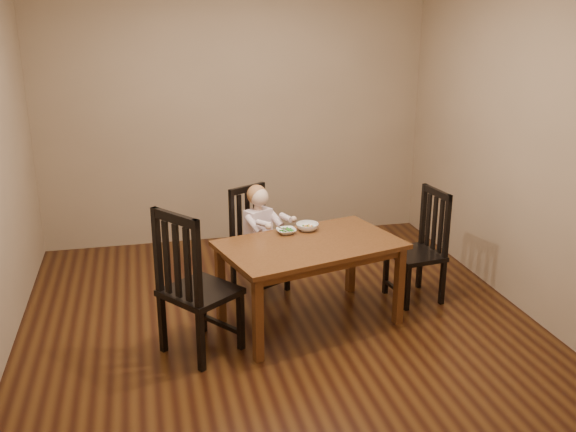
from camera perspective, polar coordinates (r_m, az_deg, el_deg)
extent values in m
cube|color=#45270E|center=(5.21, -0.94, -9.14)|extent=(4.00, 4.00, 0.01)
cube|color=#927A5C|center=(6.68, -4.70, 9.14)|extent=(4.00, 0.01, 2.70)
cube|color=#927A5C|center=(2.90, 7.36, -3.00)|extent=(4.00, 0.01, 2.70)
cube|color=#927A5C|center=(5.51, 19.87, 6.21)|extent=(0.01, 4.00, 2.70)
cube|color=#492A11|center=(4.90, 1.97, -2.58)|extent=(1.50, 1.12, 0.04)
cube|color=#492A11|center=(4.92, 1.97, -3.17)|extent=(1.37, 0.99, 0.07)
cube|color=#492A11|center=(4.51, -2.69, -9.22)|extent=(0.08, 0.08, 0.64)
cube|color=#492A11|center=(5.09, 9.85, -6.14)|extent=(0.08, 0.08, 0.64)
cube|color=#492A11|center=(5.07, -6.02, -6.06)|extent=(0.08, 0.08, 0.64)
cube|color=#492A11|center=(5.60, 5.61, -3.66)|extent=(0.08, 0.08, 0.64)
cube|color=black|center=(5.57, -2.51, -2.93)|extent=(0.53, 0.53, 0.04)
cube|color=black|center=(5.86, -2.22, -3.95)|extent=(0.05, 0.05, 0.37)
cube|color=black|center=(5.66, -4.88, -4.83)|extent=(0.05, 0.05, 0.37)
cube|color=black|center=(5.63, -0.07, -4.87)|extent=(0.05, 0.05, 0.37)
cube|color=black|center=(5.43, -2.76, -5.83)|extent=(0.05, 0.05, 0.37)
cube|color=black|center=(5.70, -2.28, 0.51)|extent=(0.05, 0.05, 0.51)
cube|color=black|center=(5.49, -5.01, -0.22)|extent=(0.05, 0.05, 0.51)
cube|color=black|center=(5.53, -3.67, 2.42)|extent=(0.35, 0.21, 0.05)
cube|color=black|center=(5.66, -2.91, 0.08)|extent=(0.04, 0.04, 0.44)
cube|color=black|center=(5.60, -3.62, -0.11)|extent=(0.04, 0.04, 0.44)
cube|color=black|center=(5.55, -4.34, -0.31)|extent=(0.04, 0.04, 0.44)
cube|color=black|center=(4.62, -7.81, -6.71)|extent=(0.64, 0.65, 0.04)
cube|color=black|center=(4.75, -11.10, -9.36)|extent=(0.06, 0.06, 0.44)
cube|color=black|center=(4.48, -7.75, -11.02)|extent=(0.06, 0.06, 0.44)
cube|color=black|center=(4.97, -7.62, -7.88)|extent=(0.06, 0.06, 0.44)
cube|color=black|center=(4.71, -4.23, -9.34)|extent=(0.06, 0.06, 0.44)
cube|color=black|center=(4.52, -11.54, -2.95)|extent=(0.06, 0.06, 0.61)
cube|color=black|center=(4.23, -8.08, -4.27)|extent=(0.06, 0.06, 0.61)
cube|color=black|center=(4.28, -10.06, -0.18)|extent=(0.30, 0.38, 0.06)
cube|color=black|center=(4.46, -10.74, -3.63)|extent=(0.05, 0.05, 0.53)
cube|color=black|center=(4.39, -9.84, -3.98)|extent=(0.05, 0.05, 0.53)
cube|color=black|center=(4.31, -8.92, -4.34)|extent=(0.05, 0.05, 0.53)
cube|color=black|center=(5.50, 11.24, -3.38)|extent=(0.45, 0.46, 0.04)
cube|color=black|center=(5.53, 13.57, -5.78)|extent=(0.04, 0.04, 0.38)
cube|color=black|center=(5.80, 11.61, -4.48)|extent=(0.04, 0.04, 0.38)
cube|color=black|center=(5.36, 10.56, -6.37)|extent=(0.04, 0.04, 0.38)
cube|color=black|center=(5.64, 8.70, -5.00)|extent=(0.04, 0.04, 0.38)
cube|color=black|center=(5.36, 13.95, -0.92)|extent=(0.04, 0.04, 0.53)
cube|color=black|center=(5.64, 11.93, 0.18)|extent=(0.04, 0.04, 0.53)
cube|color=black|center=(5.43, 13.09, 2.04)|extent=(0.09, 0.39, 0.06)
cube|color=black|center=(5.43, 13.43, -0.93)|extent=(0.02, 0.04, 0.46)
cube|color=black|center=(5.50, 12.89, -0.63)|extent=(0.02, 0.04, 0.46)
cube|color=black|center=(5.58, 12.37, -0.34)|extent=(0.02, 0.04, 0.46)
imported|color=white|center=(5.09, -0.16, -1.35)|extent=(0.16, 0.16, 0.04)
imported|color=white|center=(5.16, 1.73, -0.96)|extent=(0.24, 0.24, 0.06)
cube|color=silver|center=(5.04, -0.46, -1.16)|extent=(0.11, 0.07, 0.05)
cube|color=silver|center=(5.05, -0.46, -1.33)|extent=(0.04, 0.04, 0.01)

